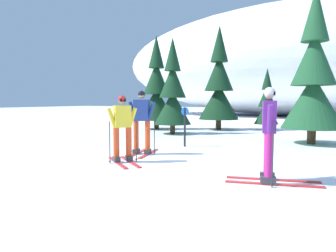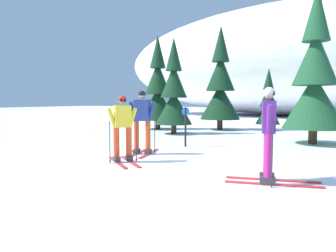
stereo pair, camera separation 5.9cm
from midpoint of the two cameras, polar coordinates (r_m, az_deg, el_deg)
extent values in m
plane|color=white|center=(7.80, 5.18, -7.14)|extent=(120.00, 120.00, 0.00)
cube|color=red|center=(8.35, -6.91, -6.27)|extent=(1.32, 1.05, 0.03)
cube|color=red|center=(8.27, -9.08, -6.40)|extent=(1.32, 1.05, 0.03)
cube|color=#38383D|center=(8.43, -7.11, -5.65)|extent=(0.31, 0.28, 0.12)
cube|color=#38383D|center=(8.35, -9.26, -5.77)|extent=(0.31, 0.28, 0.12)
cylinder|color=#DB471E|center=(8.37, -7.14, -2.73)|extent=(0.15, 0.15, 0.75)
cylinder|color=#DB471E|center=(8.28, -9.30, -2.83)|extent=(0.15, 0.15, 0.75)
cube|color=yellow|center=(8.26, -8.26, 1.68)|extent=(0.44, 0.47, 0.55)
cylinder|color=yellow|center=(8.34, -6.57, 1.27)|extent=(0.25, 0.28, 0.58)
cylinder|color=yellow|center=(8.21, -9.98, 1.17)|extent=(0.25, 0.28, 0.58)
sphere|color=#A37556|center=(8.25, -8.30, 4.46)|extent=(0.19, 0.19, 0.19)
sphere|color=red|center=(8.25, -8.30, 4.67)|extent=(0.21, 0.21, 0.21)
cube|color=black|center=(8.18, -8.15, 4.53)|extent=(0.12, 0.14, 0.07)
cylinder|color=#2D2D33|center=(8.36, -5.82, -2.67)|extent=(0.02, 0.02, 1.06)
cylinder|color=#2D2D33|center=(8.43, -5.79, -5.84)|extent=(0.07, 0.07, 0.01)
cylinder|color=#2D2D33|center=(8.18, -10.44, -2.88)|extent=(0.02, 0.02, 1.06)
cylinder|color=#2D2D33|center=(8.25, -10.39, -6.12)|extent=(0.07, 0.07, 0.01)
cube|color=red|center=(6.78, 17.68, -9.00)|extent=(1.75, 0.55, 0.03)
cube|color=red|center=(6.43, 17.86, -9.74)|extent=(1.75, 0.55, 0.03)
cube|color=#38383D|center=(6.76, 16.84, -8.37)|extent=(0.31, 0.21, 0.12)
cube|color=#38383D|center=(6.41, 16.98, -9.09)|extent=(0.31, 0.21, 0.12)
cylinder|color=#B7237A|center=(6.67, 16.93, -4.44)|extent=(0.15, 0.15, 0.82)
cylinder|color=#B7237A|center=(6.32, 17.08, -4.95)|extent=(0.15, 0.15, 0.82)
cube|color=#6B2889|center=(6.42, 17.15, 1.58)|extent=(0.35, 0.50, 0.60)
cylinder|color=#6B2889|center=(6.70, 17.03, 1.31)|extent=(0.17, 0.29, 0.58)
cylinder|color=#6B2889|center=(6.15, 17.26, 1.02)|extent=(0.17, 0.29, 0.58)
sphere|color=beige|center=(6.41, 17.24, 5.40)|extent=(0.19, 0.19, 0.19)
sphere|color=white|center=(6.41, 17.25, 5.66)|extent=(0.21, 0.21, 0.21)
cube|color=black|center=(6.42, 17.97, 5.47)|extent=(0.07, 0.15, 0.07)
cylinder|color=#2D2D33|center=(6.85, 17.37, -3.96)|extent=(0.02, 0.02, 1.18)
cylinder|color=#2D2D33|center=(6.95, 17.27, -8.28)|extent=(0.07, 0.07, 0.01)
cylinder|color=#2D2D33|center=(6.13, 17.73, -4.97)|extent=(0.02, 0.02, 1.18)
cylinder|color=#2D2D33|center=(6.24, 17.61, -9.76)|extent=(0.07, 0.07, 0.01)
cube|color=red|center=(9.68, -5.59, -4.76)|extent=(0.52, 1.63, 0.03)
cube|color=red|center=(9.57, -3.59, -4.85)|extent=(0.52, 1.63, 0.03)
cube|color=#38383D|center=(9.57, -5.80, -4.41)|extent=(0.21, 0.31, 0.12)
cube|color=#38383D|center=(9.46, -3.78, -4.50)|extent=(0.21, 0.31, 0.12)
cylinder|color=#DB471E|center=(9.51, -5.82, -1.57)|extent=(0.15, 0.15, 0.83)
cylinder|color=#DB471E|center=(9.40, -3.79, -1.63)|extent=(0.15, 0.15, 0.83)
cube|color=navy|center=(9.40, -4.84, 2.79)|extent=(0.49, 0.35, 0.62)
cylinder|color=navy|center=(9.50, -6.40, 2.54)|extent=(0.29, 0.17, 0.58)
cylinder|color=navy|center=(9.32, -3.25, 2.52)|extent=(0.29, 0.17, 0.58)
sphere|color=tan|center=(9.40, -4.86, 5.43)|extent=(0.19, 0.19, 0.19)
sphere|color=black|center=(9.40, -4.86, 5.61)|extent=(0.21, 0.21, 0.21)
cube|color=black|center=(9.48, -4.70, 5.48)|extent=(0.15, 0.07, 0.07)
cylinder|color=#2D2D33|center=(9.63, -6.74, -1.35)|extent=(0.02, 0.02, 1.18)
cylinder|color=#2D2D33|center=(9.70, -6.71, -4.48)|extent=(0.07, 0.07, 0.01)
cylinder|color=#2D2D33|center=(9.40, -2.60, -1.47)|extent=(0.02, 0.02, 1.18)
cylinder|color=#2D2D33|center=(9.47, -2.59, -4.67)|extent=(0.07, 0.07, 0.01)
cylinder|color=#47301E|center=(17.66, -2.13, 0.55)|extent=(0.27, 0.27, 0.68)
cone|color=#14381E|center=(17.62, -2.14, 3.93)|extent=(1.95, 1.95, 1.75)
cone|color=#14381E|center=(17.66, -2.16, 8.47)|extent=(1.40, 1.40, 1.75)
cone|color=#14381E|center=(17.81, -2.17, 12.97)|extent=(0.86, 0.86, 1.75)
cylinder|color=#47301E|center=(15.22, 0.70, -0.23)|extent=(0.24, 0.24, 0.61)
cone|color=#14381E|center=(15.17, 0.70, 3.25)|extent=(1.73, 1.73, 1.55)
cone|color=#14381E|center=(15.19, 0.70, 7.94)|extent=(1.25, 1.25, 1.55)
cone|color=#14381E|center=(15.32, 0.71, 12.59)|extent=(0.76, 0.76, 1.55)
cylinder|color=#47301E|center=(17.63, 8.79, 0.60)|extent=(0.30, 0.30, 0.75)
cone|color=#14381E|center=(17.59, 8.83, 4.29)|extent=(2.13, 2.13, 1.91)
cone|color=#14381E|center=(17.65, 8.90, 9.26)|extent=(1.53, 1.53, 1.91)
cone|color=#14381E|center=(17.84, 8.96, 14.15)|extent=(0.94, 0.94, 1.91)
cylinder|color=#47301E|center=(17.81, 16.81, 0.00)|extent=(0.18, 0.18, 0.44)
cone|color=#14381E|center=(17.77, 16.86, 2.15)|extent=(1.26, 1.26, 1.12)
cone|color=#14381E|center=(17.76, 16.93, 5.06)|extent=(0.90, 0.90, 1.12)
cone|color=#14381E|center=(17.79, 17.00, 7.95)|extent=(0.55, 0.55, 1.12)
cylinder|color=#47301E|center=(12.81, 23.84, -1.20)|extent=(0.30, 0.30, 0.76)
cone|color=#1E512D|center=(12.76, 24.01, 3.95)|extent=(2.16, 2.16, 1.93)
cone|color=#1E512D|center=(12.84, 24.24, 10.87)|extent=(1.55, 1.55, 1.93)
cone|color=#1E512D|center=(13.11, 24.47, 17.60)|extent=(0.95, 0.95, 1.93)
ellipsoid|color=white|center=(34.91, 22.19, 10.61)|extent=(37.95, 18.55, 10.90)
cylinder|color=black|center=(11.02, 2.83, -0.22)|extent=(0.07, 0.07, 1.32)
cylinder|color=blue|center=(10.98, 2.84, 2.59)|extent=(0.28, 0.02, 0.28)
camera|label=1|loc=(0.03, -90.21, -0.02)|focal=34.59mm
camera|label=2|loc=(0.03, 89.79, 0.02)|focal=34.59mm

